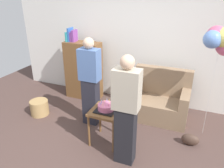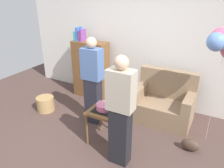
{
  "view_description": "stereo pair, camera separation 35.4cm",
  "coord_description": "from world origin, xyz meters",
  "px_view_note": "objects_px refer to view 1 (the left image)",
  "views": [
    {
      "loc": [
        1.19,
        -2.44,
        2.37
      ],
      "look_at": [
        -0.04,
        0.57,
        0.95
      ],
      "focal_mm": 35.26,
      "sensor_mm": 36.0,
      "label": 1
    },
    {
      "loc": [
        1.51,
        -2.29,
        2.37
      ],
      "look_at": [
        -0.04,
        0.57,
        0.95
      ],
      "focal_mm": 35.26,
      "sensor_mm": 36.0,
      "label": 2
    }
  ],
  "objects_px": {
    "birthday_cake": "(106,107)",
    "wicker_basket": "(39,107)",
    "handbag": "(190,140)",
    "bookshelf": "(83,70)",
    "couch": "(160,101)",
    "person_blowing_candles": "(90,82)",
    "balloon_bunch": "(220,40)",
    "side_table": "(106,115)",
    "person_holding_cake": "(126,112)"
  },
  "relations": [
    {
      "from": "birthday_cake",
      "to": "person_blowing_candles",
      "type": "distance_m",
      "value": 0.68
    },
    {
      "from": "couch",
      "to": "birthday_cake",
      "type": "height_order",
      "value": "couch"
    },
    {
      "from": "bookshelf",
      "to": "person_blowing_candles",
      "type": "xyz_separation_m",
      "value": [
        0.66,
        -0.92,
        0.17
      ]
    },
    {
      "from": "bookshelf",
      "to": "side_table",
      "type": "distance_m",
      "value": 1.78
    },
    {
      "from": "balloon_bunch",
      "to": "side_table",
      "type": "bearing_deg",
      "value": -150.62
    },
    {
      "from": "birthday_cake",
      "to": "wicker_basket",
      "type": "relative_size",
      "value": 0.89
    },
    {
      "from": "side_table",
      "to": "balloon_bunch",
      "type": "relative_size",
      "value": 0.32
    },
    {
      "from": "handbag",
      "to": "wicker_basket",
      "type": "bearing_deg",
      "value": -177.22
    },
    {
      "from": "side_table",
      "to": "person_blowing_candles",
      "type": "relative_size",
      "value": 0.37
    },
    {
      "from": "birthday_cake",
      "to": "handbag",
      "type": "relative_size",
      "value": 1.14
    },
    {
      "from": "couch",
      "to": "person_holding_cake",
      "type": "bearing_deg",
      "value": -98.92
    },
    {
      "from": "couch",
      "to": "balloon_bunch",
      "type": "relative_size",
      "value": 0.59
    },
    {
      "from": "balloon_bunch",
      "to": "bookshelf",
      "type": "bearing_deg",
      "value": 168.98
    },
    {
      "from": "person_blowing_candles",
      "to": "person_holding_cake",
      "type": "distance_m",
      "value": 1.17
    },
    {
      "from": "couch",
      "to": "balloon_bunch",
      "type": "bearing_deg",
      "value": -18.92
    },
    {
      "from": "bookshelf",
      "to": "wicker_basket",
      "type": "distance_m",
      "value": 1.27
    },
    {
      "from": "couch",
      "to": "handbag",
      "type": "bearing_deg",
      "value": -46.64
    },
    {
      "from": "person_blowing_candles",
      "to": "balloon_bunch",
      "type": "height_order",
      "value": "balloon_bunch"
    },
    {
      "from": "person_holding_cake",
      "to": "handbag",
      "type": "relative_size",
      "value": 5.82
    },
    {
      "from": "bookshelf",
      "to": "wicker_basket",
      "type": "relative_size",
      "value": 4.42
    },
    {
      "from": "person_blowing_candles",
      "to": "handbag",
      "type": "distance_m",
      "value": 1.94
    },
    {
      "from": "birthday_cake",
      "to": "person_blowing_candles",
      "type": "xyz_separation_m",
      "value": [
        -0.49,
        0.43,
        0.18
      ]
    },
    {
      "from": "person_holding_cake",
      "to": "wicker_basket",
      "type": "height_order",
      "value": "person_holding_cake"
    },
    {
      "from": "person_blowing_candles",
      "to": "couch",
      "type": "bearing_deg",
      "value": 24.14
    },
    {
      "from": "wicker_basket",
      "to": "balloon_bunch",
      "type": "relative_size",
      "value": 0.19
    },
    {
      "from": "handbag",
      "to": "couch",
      "type": "bearing_deg",
      "value": 133.36
    },
    {
      "from": "wicker_basket",
      "to": "balloon_bunch",
      "type": "bearing_deg",
      "value": 10.06
    },
    {
      "from": "person_holding_cake",
      "to": "balloon_bunch",
      "type": "height_order",
      "value": "balloon_bunch"
    },
    {
      "from": "wicker_basket",
      "to": "handbag",
      "type": "relative_size",
      "value": 1.29
    },
    {
      "from": "couch",
      "to": "bookshelf",
      "type": "bearing_deg",
      "value": 172.81
    },
    {
      "from": "birthday_cake",
      "to": "handbag",
      "type": "xyz_separation_m",
      "value": [
        1.31,
        0.43,
        -0.55
      ]
    },
    {
      "from": "bookshelf",
      "to": "person_blowing_candles",
      "type": "bearing_deg",
      "value": -54.44
    },
    {
      "from": "wicker_basket",
      "to": "balloon_bunch",
      "type": "xyz_separation_m",
      "value": [
        3.09,
        0.55,
        1.52
      ]
    },
    {
      "from": "person_blowing_candles",
      "to": "handbag",
      "type": "height_order",
      "value": "person_blowing_candles"
    },
    {
      "from": "bookshelf",
      "to": "birthday_cake",
      "type": "distance_m",
      "value": 1.78
    },
    {
      "from": "side_table",
      "to": "person_holding_cake",
      "type": "relative_size",
      "value": 0.37
    },
    {
      "from": "wicker_basket",
      "to": "person_blowing_candles",
      "type": "bearing_deg",
      "value": 7.1
    },
    {
      "from": "birthday_cake",
      "to": "wicker_basket",
      "type": "distance_m",
      "value": 1.71
    },
    {
      "from": "side_table",
      "to": "wicker_basket",
      "type": "height_order",
      "value": "side_table"
    },
    {
      "from": "couch",
      "to": "wicker_basket",
      "type": "height_order",
      "value": "couch"
    },
    {
      "from": "bookshelf",
      "to": "birthday_cake",
      "type": "relative_size",
      "value": 4.97
    },
    {
      "from": "person_blowing_candles",
      "to": "wicker_basket",
      "type": "height_order",
      "value": "person_blowing_candles"
    },
    {
      "from": "couch",
      "to": "person_holding_cake",
      "type": "distance_m",
      "value": 1.52
    },
    {
      "from": "wicker_basket",
      "to": "bookshelf",
      "type": "bearing_deg",
      "value": 66.93
    },
    {
      "from": "birthday_cake",
      "to": "balloon_bunch",
      "type": "relative_size",
      "value": 0.17
    },
    {
      "from": "person_holding_cake",
      "to": "handbag",
      "type": "height_order",
      "value": "person_holding_cake"
    },
    {
      "from": "couch",
      "to": "birthday_cake",
      "type": "bearing_deg",
      "value": -120.08
    },
    {
      "from": "side_table",
      "to": "bookshelf",
      "type": "bearing_deg",
      "value": 130.47
    },
    {
      "from": "handbag",
      "to": "balloon_bunch",
      "type": "distance_m",
      "value": 1.63
    },
    {
      "from": "bookshelf",
      "to": "person_blowing_candles",
      "type": "distance_m",
      "value": 1.15
    }
  ]
}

